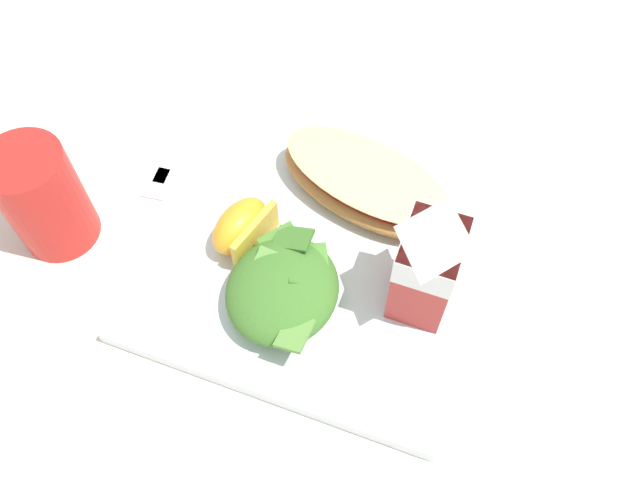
% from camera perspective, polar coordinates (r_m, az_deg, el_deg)
% --- Properties ---
extents(ground, '(3.00, 3.00, 0.00)m').
position_cam_1_polar(ground, '(0.58, 0.00, -1.36)').
color(ground, beige).
extents(white_plate, '(0.28, 0.28, 0.02)m').
position_cam_1_polar(white_plate, '(0.57, 0.00, -0.96)').
color(white_plate, silver).
rests_on(white_plate, ground).
extents(cheesy_pizza_bread, '(0.12, 0.18, 0.04)m').
position_cam_1_polar(cheesy_pizza_bread, '(0.58, 4.07, 5.04)').
color(cheesy_pizza_bread, '#B77F42').
rests_on(cheesy_pizza_bread, white_plate).
extents(green_salad_pile, '(0.11, 0.09, 0.04)m').
position_cam_1_polar(green_salad_pile, '(0.52, -3.29, -4.33)').
color(green_salad_pile, '#3D7028').
rests_on(green_salad_pile, white_plate).
extents(milk_carton, '(0.06, 0.04, 0.11)m').
position_cam_1_polar(milk_carton, '(0.50, 9.58, -1.81)').
color(milk_carton, '#B7332D').
rests_on(milk_carton, white_plate).
extents(orange_wedge_front, '(0.07, 0.05, 0.04)m').
position_cam_1_polar(orange_wedge_front, '(0.56, -6.87, 1.13)').
color(orange_wedge_front, orange).
rests_on(orange_wedge_front, white_plate).
extents(metal_fork, '(0.19, 0.04, 0.01)m').
position_cam_1_polar(metal_fork, '(0.67, -12.24, 8.92)').
color(metal_fork, silver).
rests_on(metal_fork, ground).
extents(drinking_red_cup, '(0.07, 0.07, 0.10)m').
position_cam_1_polar(drinking_red_cup, '(0.60, -23.19, 3.39)').
color(drinking_red_cup, red).
rests_on(drinking_red_cup, ground).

